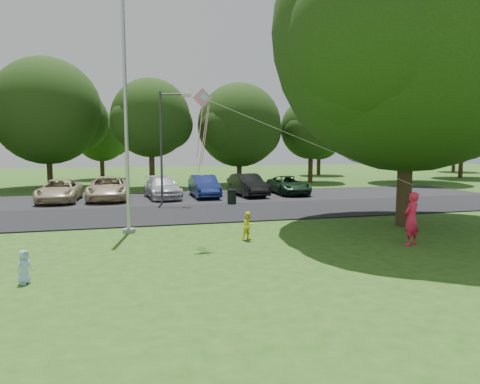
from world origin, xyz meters
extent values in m
plane|color=#2A5616|center=(0.00, 0.00, 0.00)|extent=(120.00, 120.00, 0.00)
cube|color=black|center=(0.00, 9.00, 0.03)|extent=(60.00, 6.00, 0.06)
cube|color=black|center=(0.00, 15.50, 0.03)|extent=(42.00, 7.00, 0.06)
cylinder|color=#B7BABF|center=(-3.50, 5.00, 5.00)|extent=(0.14, 0.14, 10.00)
cylinder|color=gray|center=(-3.50, 5.00, 0.08)|extent=(0.50, 0.50, 0.16)
cylinder|color=#3F3F44|center=(-1.57, 13.00, 3.25)|extent=(0.13, 0.13, 6.50)
cylinder|color=#3F3F44|center=(-0.86, 12.75, 6.33)|extent=(1.46, 0.59, 0.09)
cube|color=silver|center=(-0.14, 12.50, 6.26)|extent=(0.54, 0.39, 0.15)
cylinder|color=black|center=(2.35, 11.85, 0.41)|extent=(0.51, 0.51, 0.82)
cylinder|color=black|center=(2.35, 11.85, 0.85)|extent=(0.55, 0.55, 0.05)
cylinder|color=#332316|center=(7.88, 3.53, 2.01)|extent=(0.62, 0.62, 4.03)
sphere|color=black|center=(7.88, 3.53, 8.02)|extent=(11.41, 11.41, 11.41)
sphere|color=black|center=(10.45, 4.67, 7.17)|extent=(7.42, 7.42, 7.42)
sphere|color=black|center=(5.60, 2.11, 7.45)|extent=(6.85, 6.85, 6.85)
sphere|color=black|center=(5.58, 2.53, 6.63)|extent=(5.93, 5.93, 5.93)
cylinder|color=#332316|center=(-9.60, 25.24, 1.60)|extent=(0.44, 0.44, 3.19)
sphere|color=black|center=(-9.60, 25.24, 6.17)|extent=(8.50, 8.50, 8.50)
sphere|color=black|center=(-7.68, 26.09, 5.53)|extent=(5.53, 5.53, 5.53)
sphere|color=black|center=(-11.30, 24.17, 5.74)|extent=(5.10, 5.10, 5.10)
cylinder|color=#332316|center=(-1.58, 22.90, 1.71)|extent=(0.44, 0.44, 3.43)
sphere|color=black|center=(-1.58, 22.90, 5.62)|extent=(6.27, 6.27, 6.27)
sphere|color=black|center=(-0.17, 23.53, 5.15)|extent=(4.07, 4.07, 4.07)
sphere|color=black|center=(-2.84, 22.12, 5.31)|extent=(3.76, 3.76, 3.76)
cylinder|color=#332316|center=(6.03, 24.17, 1.33)|extent=(0.44, 0.44, 2.66)
sphere|color=black|center=(6.03, 24.17, 5.20)|extent=(7.27, 7.27, 7.27)
sphere|color=black|center=(7.66, 24.89, 4.66)|extent=(4.72, 4.72, 4.72)
sphere|color=black|center=(4.57, 23.26, 4.84)|extent=(4.36, 4.36, 4.36)
cylinder|color=#332316|center=(13.12, 24.89, 1.51)|extent=(0.44, 0.44, 3.02)
sphere|color=black|center=(13.12, 24.89, 5.00)|extent=(5.67, 5.67, 5.67)
sphere|color=black|center=(14.39, 25.46, 4.58)|extent=(3.68, 3.68, 3.68)
sphere|color=black|center=(11.98, 24.18, 4.72)|extent=(3.40, 3.40, 3.40)
cylinder|color=#332316|center=(21.92, 22.25, 1.71)|extent=(0.44, 0.44, 3.42)
sphere|color=black|center=(21.92, 22.25, 6.49)|extent=(8.77, 8.77, 8.77)
sphere|color=black|center=(23.89, 23.13, 5.84)|extent=(5.70, 5.70, 5.70)
sphere|color=black|center=(20.17, 21.15, 6.06)|extent=(5.26, 5.26, 5.26)
cylinder|color=#332316|center=(30.70, 25.66, 1.46)|extent=(0.44, 0.44, 2.92)
sphere|color=black|center=(30.70, 25.66, 5.45)|extent=(7.24, 7.24, 7.24)
sphere|color=black|center=(32.33, 26.38, 4.91)|extent=(4.70, 4.70, 4.70)
sphere|color=black|center=(29.25, 24.75, 5.09)|extent=(4.34, 4.34, 4.34)
cylinder|color=#332316|center=(38.00, 35.00, 1.30)|extent=(0.44, 0.44, 2.60)
sphere|color=black|center=(38.00, 35.00, 4.42)|extent=(5.20, 5.20, 5.20)
sphere|color=black|center=(39.17, 35.52, 4.03)|extent=(3.38, 3.38, 3.38)
sphere|color=black|center=(36.96, 34.35, 4.16)|extent=(3.12, 3.12, 3.12)
cylinder|color=#332316|center=(-6.00, 34.00, 1.30)|extent=(0.44, 0.44, 2.60)
sphere|color=black|center=(-6.00, 34.00, 4.42)|extent=(5.20, 5.20, 5.20)
sphere|color=black|center=(-4.83, 34.52, 4.03)|extent=(3.38, 3.38, 3.38)
sphere|color=black|center=(-7.04, 33.35, 4.16)|extent=(3.12, 3.12, 3.12)
cylinder|color=#332316|center=(18.00, 33.50, 1.30)|extent=(0.44, 0.44, 2.60)
sphere|color=black|center=(18.00, 33.50, 4.42)|extent=(5.20, 5.20, 5.20)
sphere|color=black|center=(19.17, 34.02, 4.03)|extent=(3.38, 3.38, 3.38)
sphere|color=black|center=(16.96, 32.85, 4.16)|extent=(3.12, 3.12, 3.12)
imported|color=#C6B793|center=(-7.49, 15.34, 0.73)|extent=(2.34, 4.89, 1.34)
imported|color=#C6B793|center=(-4.69, 15.54, 0.78)|extent=(2.50, 5.25, 1.45)
imported|color=silver|center=(-1.36, 15.53, 0.74)|extent=(2.39, 4.87, 1.36)
imported|color=navy|center=(1.36, 15.50, 0.77)|extent=(1.56, 4.35, 1.43)
imported|color=black|center=(4.32, 15.47, 0.79)|extent=(1.95, 4.58, 1.47)
imported|color=black|center=(7.34, 15.63, 0.69)|extent=(2.12, 4.54, 1.26)
imported|color=#F92149|center=(5.86, 0.28, 0.92)|extent=(0.78, 0.65, 1.84)
imported|color=#FFF628|center=(0.70, 2.50, 0.52)|extent=(0.63, 0.58, 1.04)
imported|color=#A6CDFF|center=(-6.03, -0.84, 0.43)|extent=(0.47, 0.50, 0.86)
cube|color=pink|center=(-0.97, 2.40, 5.03)|extent=(0.67, 0.10, 0.67)
cube|color=#8CC6E5|center=(-0.92, 2.37, 5.05)|extent=(0.32, 0.06, 0.32)
cylinder|color=white|center=(2.45, 1.34, 3.56)|extent=(6.84, 2.12, 2.95)
cylinder|color=pink|center=(-1.07, 2.40, 3.89)|extent=(0.22, 0.28, 1.77)
cylinder|color=pink|center=(-0.87, 2.45, 3.75)|extent=(0.24, 0.46, 2.02)
cylinder|color=pink|center=(-0.97, 2.32, 3.61)|extent=(0.27, 0.68, 2.26)
camera|label=1|loc=(-3.49, -12.17, 3.41)|focal=32.00mm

